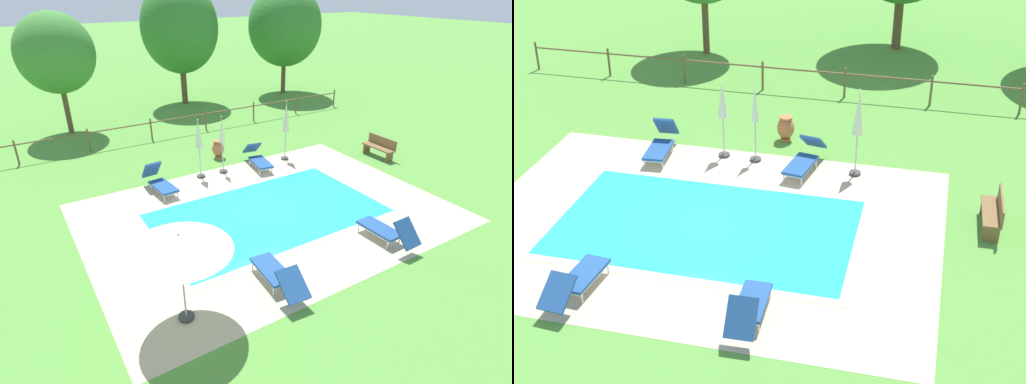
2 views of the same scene
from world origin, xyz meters
The scene contains 18 objects.
ground_plane centered at (0.00, 0.00, 0.00)m, with size 160.00×160.00×0.00m, color #518E38.
pool_deck_paving centered at (0.00, 0.00, 0.00)m, with size 11.46×8.33×0.01m, color #BCAD8E.
swimming_pool_water centered at (0.00, 0.00, 0.01)m, with size 7.30×4.18×0.01m, color #23A8C1.
pool_coping_rim centered at (0.00, 0.00, 0.01)m, with size 7.78×4.66×0.01m.
sun_lounger_north_near_steps centered at (1.77, 3.44, 0.38)m, with size 0.94×2.04×0.89m.
sun_lounger_north_mid centered at (1.98, -3.22, 0.39)m, with size 0.66×1.90×0.96m.
sun_lounger_north_far centered at (-2.43, 3.36, 0.39)m, with size 0.77×1.90×0.99m.
sun_lounger_north_end centered at (-1.82, -3.18, 0.37)m, with size 0.76×2.06×0.81m.
patio_umbrella_open_foreground centered at (-4.18, -3.03, 2.03)m, with size 2.24×2.24×2.27m.
patio_umbrella_closed_row_west centered at (-0.65, 3.75, 1.58)m, with size 0.32×0.32×2.32m.
patio_umbrella_closed_row_mid_west centered at (3.19, 3.53, 1.71)m, with size 0.32×0.32×2.53m.
patio_umbrella_closed_row_centre centered at (0.30, 3.69, 1.45)m, with size 0.32×0.32×2.32m.
wooden_bench_lawn_side centered at (6.82, 1.62, 0.47)m, with size 0.48×1.51×0.87m.
terracotta_urn_near_fence centered at (0.85, 5.19, 0.42)m, with size 0.52×0.52×0.78m.
perimeter_fence centered at (0.63, 8.92, 0.68)m, with size 20.17×0.08×1.05m.
tree_far_west centered at (10.13, 13.51, 4.31)m, with size 4.72×4.72×6.85m.
tree_west_mid centered at (-3.90, 12.17, 3.84)m, with size 3.57×3.57×5.70m.
tree_centre centered at (3.29, 14.49, 4.46)m, with size 4.51×4.51×7.08m.
Camera 1 is at (-6.56, -9.82, 6.72)m, focal length 29.02 mm.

